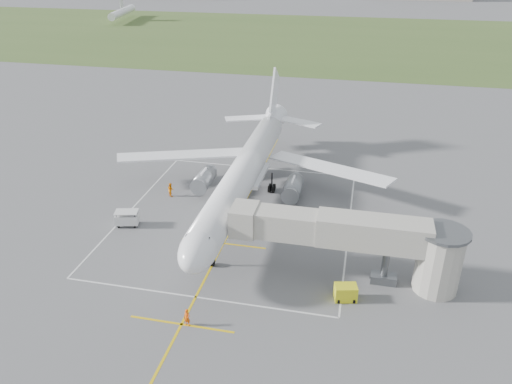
% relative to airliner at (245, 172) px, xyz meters
% --- Properties ---
extents(ground, '(700.00, 700.00, 0.00)m').
position_rel_airliner_xyz_m(ground, '(0.00, -0.75, -4.39)').
color(ground, '#58585A').
rests_on(ground, ground).
extents(grass_strip, '(700.00, 120.00, 0.02)m').
position_rel_airliner_xyz_m(grass_strip, '(0.00, 129.25, -4.38)').
color(grass_strip, '#3D5425').
rests_on(grass_strip, ground).
extents(apron_markings, '(28.20, 60.00, 0.01)m').
position_rel_airliner_xyz_m(apron_markings, '(0.00, -6.57, -4.38)').
color(apron_markings, gold).
rests_on(apron_markings, ground).
extents(airliner, '(38.93, 46.75, 13.52)m').
position_rel_airliner_xyz_m(airliner, '(0.00, 0.00, 0.00)').
color(airliner, white).
rests_on(airliner, ground).
extents(jet_bridge, '(23.40, 5.00, 7.20)m').
position_rel_airliner_xyz_m(jet_bridge, '(15.72, -14.25, 0.35)').
color(jet_bridge, '#9F9B90').
rests_on(jet_bridge, ground).
extents(gpu_unit, '(2.40, 1.92, 1.60)m').
position_rel_airliner_xyz_m(gpu_unit, '(14.37, -17.88, -3.60)').
color(gpu_unit, yellow).
rests_on(gpu_unit, ground).
extents(baggage_cart, '(3.08, 2.26, 1.92)m').
position_rel_airliner_xyz_m(baggage_cart, '(-12.64, -9.30, -3.41)').
color(baggage_cart, silver).
rests_on(baggage_cart, ground).
extents(ramp_worker_nose, '(0.71, 0.53, 1.75)m').
position_rel_airliner_xyz_m(ramp_worker_nose, '(0.58, -24.73, -3.52)').
color(ramp_worker_nose, '#E54E07').
rests_on(ramp_worker_nose, ground).
extents(ramp_worker_wing, '(1.18, 1.16, 1.92)m').
position_rel_airliner_xyz_m(ramp_worker_wing, '(-10.35, -0.64, -3.43)').
color(ramp_worker_wing, orange).
rests_on(ramp_worker_wing, ground).
extents(distant_aircraft, '(186.46, 52.13, 8.85)m').
position_rel_airliner_xyz_m(distant_aircraft, '(-7.23, 166.02, -0.80)').
color(distant_aircraft, white).
rests_on(distant_aircraft, ground).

